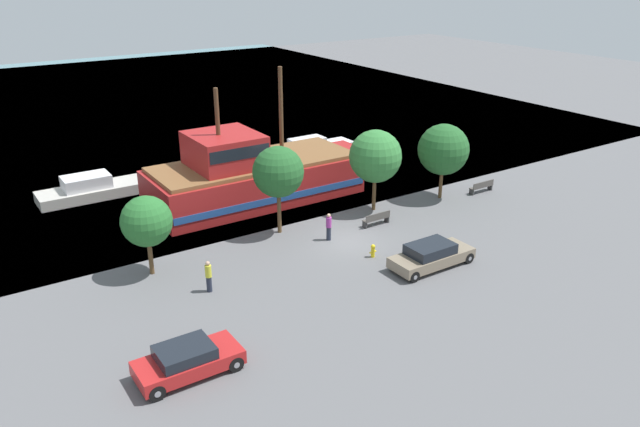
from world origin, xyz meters
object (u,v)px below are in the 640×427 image
Objects in this scene: fire_hydrant at (373,250)px; bench_promenade_east at (482,187)px; moored_boat_outer at (312,150)px; pedestrian_walking_near at (209,276)px; pedestrian_walking_far at (329,227)px; bench_promenade_west at (377,219)px; parked_car_curb_mid at (188,360)px; moored_boat_dockside at (94,189)px; pirate_ship at (253,175)px; parked_car_curb_front at (431,255)px.

bench_promenade_east is at bearing 17.11° from fire_hydrant.
moored_boat_outer is 23.03m from pedestrian_walking_near.
pedestrian_walking_near is at bearing -167.74° from pedestrian_walking_far.
moored_boat_outer is 14.79m from bench_promenade_west.
parked_car_curb_mid reaches higher than fire_hydrant.
pedestrian_walking_far is at bearing -57.47° from moored_boat_dockside.
pirate_ship is 19.56m from parked_car_curb_mid.
moored_boat_outer is at bearing 67.55° from fire_hydrant.
bench_promenade_east is 9.89m from bench_promenade_west.
parked_car_curb_mid is (-2.31, -22.55, 0.07)m from moored_boat_dockside.
pirate_ship is at bearing 96.61° from fire_hydrant.
pirate_ship is 9.35m from bench_promenade_west.
moored_boat_outer reaches higher than pedestrian_walking_far.
moored_boat_outer is 4.36× the size of pedestrian_walking_near.
pirate_ship is at bearing -36.40° from moored_boat_dockside.
moored_boat_dockside is 4.19× the size of bench_promenade_west.
pedestrian_walking_far is at bearing -177.03° from bench_promenade_east.
parked_car_curb_front reaches higher than parked_car_curb_mid.
bench_promenade_west is at bearing -62.37° from pirate_ship.
moored_boat_dockside is at bearing 131.84° from bench_promenade_west.
bench_promenade_west is at bearing 2.53° from pedestrian_walking_far.
moored_boat_dockside is 10.17× the size of fire_hydrant.
moored_boat_dockside is at bearing 119.53° from fire_hydrant.
fire_hydrant is at bearing -130.89° from bench_promenade_west.
moored_boat_outer reaches higher than pedestrian_walking_near.
moored_boat_outer is 14.71m from bench_promenade_east.
parked_car_curb_mid is 2.52× the size of pedestrian_walking_near.
bench_promenade_west is at bearing 9.33° from pedestrian_walking_near.
parked_car_curb_mid is at bearing -153.61° from bench_promenade_west.
parked_car_curb_mid is (-19.89, -21.88, -0.03)m from moored_boat_outer.
parked_car_curb_mid is 26.77m from bench_promenade_east.
fire_hydrant is at bearing 125.57° from parked_car_curb_front.
pedestrian_walking_near is (-7.83, -10.19, -0.95)m from pirate_ship.
moored_boat_outer is at bearing 60.75° from pedestrian_walking_far.
pedestrian_walking_near is at bearing -170.67° from bench_promenade_west.
fire_hydrant is 9.29m from pedestrian_walking_near.
bench_promenade_west is 1.11× the size of pedestrian_walking_far.
pedestrian_walking_far is at bearing -119.25° from moored_boat_outer.
moored_boat_outer is (8.60, 5.95, -1.10)m from pirate_ship.
fire_hydrant is at bearing 18.90° from parked_car_curb_mid.
parked_car_curb_front is at bearing -77.23° from pirate_ship.
pirate_ship is 8.42× the size of bench_promenade_west.
fire_hydrant is at bearing -83.39° from pirate_ship.
bench_promenade_west is (-9.87, -0.54, -0.00)m from bench_promenade_east.
bench_promenade_west is at bearing 79.98° from parked_car_curb_front.
pedestrian_walking_far is (-8.02, -14.32, 0.15)m from moored_boat_outer.
pedestrian_walking_near reaches higher than moored_boat_dockside.
moored_boat_dockside reaches higher than fire_hydrant.
moored_boat_dockside is at bearing 84.14° from parked_car_curb_mid.
pirate_ship reaches higher than bench_promenade_west.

